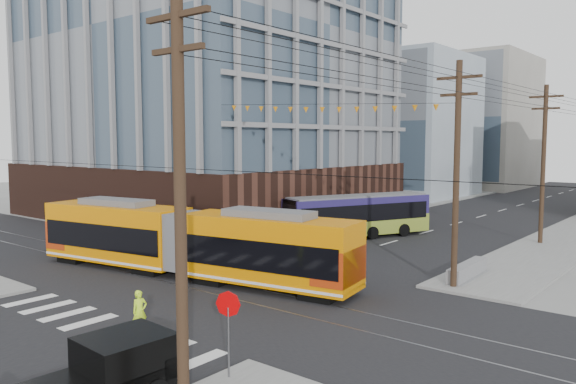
% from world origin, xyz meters
% --- Properties ---
extents(ground, '(160.00, 160.00, 0.00)m').
position_xyz_m(ground, '(0.00, 0.00, 0.00)').
color(ground, slate).
extents(office_building, '(30.00, 25.00, 28.60)m').
position_xyz_m(office_building, '(-22.00, 23.00, 14.30)').
color(office_building, '#381E16').
rests_on(office_building, ground).
extents(bg_bldg_nw_near, '(18.00, 16.00, 18.00)m').
position_xyz_m(bg_bldg_nw_near, '(-17.00, 52.00, 9.00)').
color(bg_bldg_nw_near, '#8C99A5').
rests_on(bg_bldg_nw_near, ground).
extents(bg_bldg_nw_far, '(16.00, 18.00, 20.00)m').
position_xyz_m(bg_bldg_nw_far, '(-14.00, 72.00, 10.00)').
color(bg_bldg_nw_far, gray).
rests_on(bg_bldg_nw_far, ground).
extents(utility_pole_near, '(0.30, 0.30, 11.00)m').
position_xyz_m(utility_pole_near, '(8.50, -6.00, 5.50)').
color(utility_pole_near, black).
rests_on(utility_pole_near, ground).
extents(streetcar, '(19.54, 5.89, 3.73)m').
position_xyz_m(streetcar, '(-3.65, 4.56, 1.86)').
color(streetcar, '#D47500').
rests_on(streetcar, ground).
extents(city_bus, '(7.00, 11.51, 3.26)m').
position_xyz_m(city_bus, '(-2.96, 20.57, 1.63)').
color(city_bus, '#221A50').
rests_on(city_bus, ground).
extents(parked_car_silver, '(2.54, 5.31, 1.68)m').
position_xyz_m(parked_car_silver, '(-5.85, 14.94, 0.84)').
color(parked_car_silver, silver).
rests_on(parked_car_silver, ground).
extents(parked_car_white, '(2.51, 5.22, 1.47)m').
position_xyz_m(parked_car_white, '(-5.20, 16.36, 0.73)').
color(parked_car_white, silver).
rests_on(parked_car_white, ground).
extents(parked_car_grey, '(2.98, 4.56, 1.17)m').
position_xyz_m(parked_car_grey, '(-5.42, 22.05, 0.58)').
color(parked_car_grey, slate).
rests_on(parked_car_grey, ground).
extents(pedestrian, '(0.48, 0.64, 1.61)m').
position_xyz_m(pedestrian, '(1.75, -2.40, 0.80)').
color(pedestrian, '#CCFF22').
rests_on(pedestrian, ground).
extents(stop_sign, '(1.02, 1.02, 2.60)m').
position_xyz_m(stop_sign, '(7.49, -3.39, 1.30)').
color(stop_sign, '#C20002').
rests_on(stop_sign, ground).
extents(jersey_barrier, '(1.12, 4.35, 0.86)m').
position_xyz_m(jersey_barrier, '(8.30, 13.28, 0.43)').
color(jersey_barrier, slate).
rests_on(jersey_barrier, ground).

